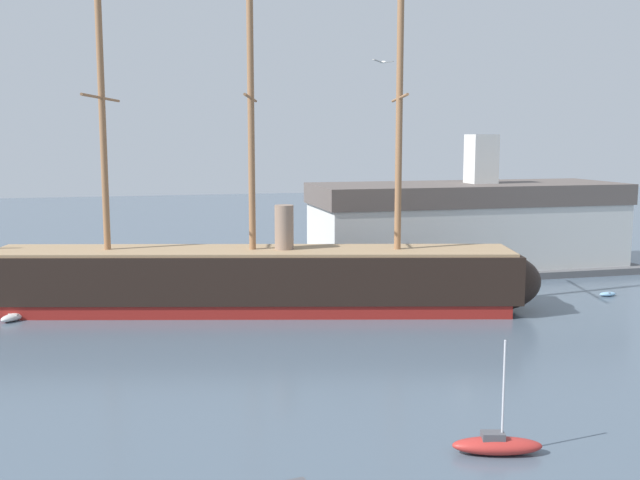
{
  "coord_description": "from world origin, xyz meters",
  "views": [
    {
      "loc": [
        -16.56,
        -14.99,
        16.38
      ],
      "look_at": [
        -3.16,
        38.07,
        8.78
      ],
      "focal_mm": 41.63,
      "sensor_mm": 36.0,
      "label": 1
    }
  ],
  "objects": [
    {
      "name": "seagull_in_flight",
      "position": [
        -5.52,
        17.21,
        19.72
      ],
      "size": [
        1.18,
        0.7,
        0.14
      ],
      "color": "silver"
    },
    {
      "name": "tall_ship",
      "position": [
        -5.82,
        53.45,
        3.13
      ],
      "size": [
        58.73,
        19.47,
        28.7
      ],
      "color": "maroon",
      "rests_on": "ground"
    },
    {
      "name": "dinghy_far_left",
      "position": [
        -27.39,
        54.93,
        0.33
      ],
      "size": [
        2.66,
        2.96,
        0.66
      ],
      "color": "silver",
      "rests_on": "ground"
    },
    {
      "name": "sailboat_near_centre",
      "position": [
        1.39,
        18.4,
        0.51
      ],
      "size": [
        4.9,
        2.57,
        6.11
      ],
      "color": "#B22D28",
      "rests_on": "ground"
    },
    {
      "name": "dinghy_far_right",
      "position": [
        30.93,
        50.89,
        0.23
      ],
      "size": [
        1.97,
        0.97,
        0.45
      ],
      "color": "#7FB2D6",
      "rests_on": "ground"
    },
    {
      "name": "dinghy_distant_centre",
      "position": [
        3.28,
        64.3,
        0.3
      ],
      "size": [
        2.25,
        2.76,
        0.6
      ],
      "color": "#7FB2D6",
      "rests_on": "ground"
    },
    {
      "name": "dockside_warehouse_right",
      "position": [
        23.2,
        68.51,
        5.41
      ],
      "size": [
        41.1,
        15.79,
        16.73
      ],
      "color": "#565659",
      "rests_on": "ground"
    }
  ]
}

